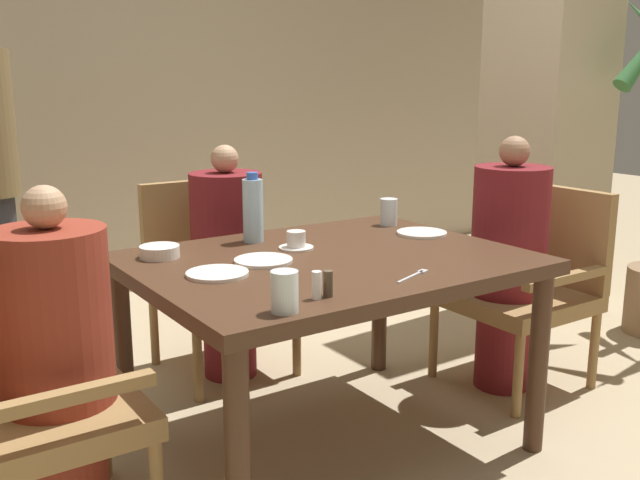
% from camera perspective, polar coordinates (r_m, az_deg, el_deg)
% --- Properties ---
extents(ground_plane, '(16.00, 16.00, 0.00)m').
position_cam_1_polar(ground_plane, '(2.77, 0.62, -15.97)').
color(ground_plane, tan).
extents(wall_back, '(8.00, 0.06, 2.80)m').
position_cam_1_polar(wall_back, '(4.63, -17.10, 13.02)').
color(wall_back, tan).
rests_on(wall_back, ground_plane).
extents(pillar_stone, '(0.54, 0.54, 2.70)m').
position_cam_1_polar(pillar_stone, '(4.27, 17.89, 12.37)').
color(pillar_stone, '#BCAD8E').
rests_on(pillar_stone, ground_plane).
extents(dining_table, '(1.33, 1.03, 0.72)m').
position_cam_1_polar(dining_table, '(2.53, 0.65, -3.16)').
color(dining_table, '#422819').
rests_on(dining_table, ground_plane).
extents(chair_left_side, '(0.55, 0.55, 0.87)m').
position_cam_1_polar(chair_left_side, '(2.20, -23.79, -11.55)').
color(chair_left_side, olive).
rests_on(chair_left_side, ground_plane).
extents(diner_in_left_chair, '(0.32, 0.32, 1.05)m').
position_cam_1_polar(diner_in_left_chair, '(2.19, -20.25, -9.23)').
color(diner_in_left_chair, maroon).
rests_on(diner_in_left_chair, ground_plane).
extents(chair_far_side, '(0.55, 0.55, 0.87)m').
position_cam_1_polar(chair_far_side, '(3.35, -8.47, -2.35)').
color(chair_far_side, olive).
rests_on(chair_far_side, ground_plane).
extents(diner_in_far_chair, '(0.32, 0.32, 1.06)m').
position_cam_1_polar(diner_in_far_chair, '(3.21, -7.40, -1.62)').
color(diner_in_far_chair, maroon).
rests_on(diner_in_far_chair, ground_plane).
extents(chair_right_side, '(0.55, 0.55, 0.87)m').
position_cam_1_polar(chair_right_side, '(3.29, 16.36, -3.02)').
color(chair_right_side, olive).
rests_on(chair_right_side, ground_plane).
extents(diner_in_right_chair, '(0.32, 0.32, 1.10)m').
position_cam_1_polar(diner_in_right_chair, '(3.16, 14.81, -1.72)').
color(diner_in_right_chair, maroon).
rests_on(diner_in_right_chair, ground_plane).
extents(plate_main_left, '(0.20, 0.20, 0.01)m').
position_cam_1_polar(plate_main_left, '(2.89, 8.14, 0.56)').
color(plate_main_left, white).
rests_on(plate_main_left, dining_table).
extents(plate_main_right, '(0.20, 0.20, 0.01)m').
position_cam_1_polar(plate_main_right, '(2.43, -4.56, -1.65)').
color(plate_main_right, white).
rests_on(plate_main_right, dining_table).
extents(plate_dessert_center, '(0.20, 0.20, 0.01)m').
position_cam_1_polar(plate_dessert_center, '(2.29, -8.22, -2.67)').
color(plate_dessert_center, white).
rests_on(plate_dessert_center, dining_table).
extents(teacup_with_saucer, '(0.13, 0.13, 0.07)m').
position_cam_1_polar(teacup_with_saucer, '(2.62, -1.92, -0.13)').
color(teacup_with_saucer, white).
rests_on(teacup_with_saucer, dining_table).
extents(bowl_small, '(0.14, 0.14, 0.04)m').
position_cam_1_polar(bowl_small, '(2.55, -12.71, -0.91)').
color(bowl_small, white).
rests_on(bowl_small, dining_table).
extents(water_bottle, '(0.08, 0.08, 0.27)m').
position_cam_1_polar(water_bottle, '(2.73, -5.39, 2.44)').
color(water_bottle, '#A3C6DB').
rests_on(water_bottle, dining_table).
extents(glass_tall_near, '(0.07, 0.07, 0.11)m').
position_cam_1_polar(glass_tall_near, '(3.06, 5.51, 2.26)').
color(glass_tall_near, silver).
rests_on(glass_tall_near, dining_table).
extents(glass_tall_mid, '(0.07, 0.07, 0.11)m').
position_cam_1_polar(glass_tall_mid, '(1.90, -2.85, -4.15)').
color(glass_tall_mid, silver).
rests_on(glass_tall_mid, dining_table).
extents(salt_shaker, '(0.03, 0.03, 0.08)m').
position_cam_1_polar(salt_shaker, '(2.02, -0.27, -3.63)').
color(salt_shaker, white).
rests_on(salt_shaker, dining_table).
extents(pepper_shaker, '(0.03, 0.03, 0.08)m').
position_cam_1_polar(pepper_shaker, '(2.04, 0.65, -3.51)').
color(pepper_shaker, '#4C3D2D').
rests_on(pepper_shaker, dining_table).
extents(fork_beside_plate, '(0.18, 0.08, 0.00)m').
position_cam_1_polar(fork_beside_plate, '(2.28, 7.62, -2.77)').
color(fork_beside_plate, silver).
rests_on(fork_beside_plate, dining_table).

